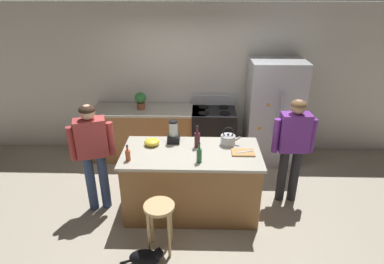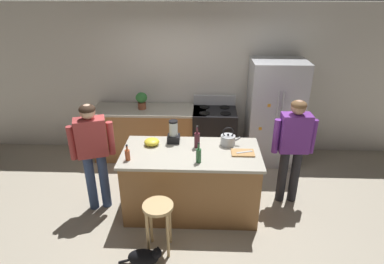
% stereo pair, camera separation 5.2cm
% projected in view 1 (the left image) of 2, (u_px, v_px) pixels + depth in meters
% --- Properties ---
extents(ground_plane, '(14.00, 14.00, 0.00)m').
position_uv_depth(ground_plane, '(191.00, 209.00, 4.69)').
color(ground_plane, '#B2A893').
extents(back_wall, '(8.00, 0.10, 2.70)m').
position_uv_depth(back_wall, '(194.00, 81.00, 5.88)').
color(back_wall, silver).
rests_on(back_wall, ground_plane).
extents(kitchen_island, '(1.84, 0.91, 0.94)m').
position_uv_depth(kitchen_island, '(191.00, 181.00, 4.49)').
color(kitchen_island, '#9E6B3D').
rests_on(kitchen_island, ground_plane).
extents(back_counter_run, '(2.00, 0.64, 0.94)m').
position_uv_depth(back_counter_run, '(150.00, 133.00, 5.92)').
color(back_counter_run, '#9E6B3D').
rests_on(back_counter_run, ground_plane).
extents(refrigerator, '(0.90, 0.73, 1.83)m').
position_uv_depth(refrigerator, '(273.00, 113.00, 5.63)').
color(refrigerator, '#B7BABF').
rests_on(refrigerator, ground_plane).
extents(stove_range, '(0.76, 0.65, 1.12)m').
position_uv_depth(stove_range, '(213.00, 134.00, 5.86)').
color(stove_range, black).
rests_on(stove_range, ground_plane).
extents(person_by_island_left, '(0.59, 0.34, 1.59)m').
position_uv_depth(person_by_island_left, '(93.00, 149.00, 4.33)').
color(person_by_island_left, '#384C7A').
rests_on(person_by_island_left, ground_plane).
extents(person_by_sink_right, '(0.59, 0.23, 1.59)m').
position_uv_depth(person_by_sink_right, '(293.00, 142.00, 4.51)').
color(person_by_sink_right, '#26262B').
rests_on(person_by_sink_right, ground_plane).
extents(bar_stool, '(0.36, 0.36, 0.67)m').
position_uv_depth(bar_stool, '(160.00, 216.00, 3.77)').
color(bar_stool, tan).
rests_on(bar_stool, ground_plane).
extents(cat, '(0.52, 0.18, 0.26)m').
position_uv_depth(cat, '(146.00, 257.00, 3.73)').
color(cat, black).
rests_on(cat, ground_plane).
extents(potted_plant, '(0.20, 0.20, 0.30)m').
position_uv_depth(potted_plant, '(141.00, 100.00, 5.64)').
color(potted_plant, brown).
rests_on(potted_plant, back_counter_run).
extents(blender_appliance, '(0.17, 0.17, 0.32)m').
position_uv_depth(blender_appliance, '(174.00, 133.00, 4.50)').
color(blender_appliance, black).
rests_on(blender_appliance, kitchen_island).
extents(bottle_wine, '(0.08, 0.08, 0.32)m').
position_uv_depth(bottle_wine, '(197.00, 139.00, 4.37)').
color(bottle_wine, '#471923').
rests_on(bottle_wine, kitchen_island).
extents(bottle_cooking_sauce, '(0.06, 0.06, 0.22)m').
position_uv_depth(bottle_cooking_sauce, '(128.00, 155.00, 4.06)').
color(bottle_cooking_sauce, '#B24C26').
rests_on(bottle_cooking_sauce, kitchen_island).
extents(bottle_olive_oil, '(0.07, 0.07, 0.28)m').
position_uv_depth(bottle_olive_oil, '(199.00, 155.00, 4.01)').
color(bottle_olive_oil, '#2D6638').
rests_on(bottle_olive_oil, kitchen_island).
extents(mixing_bowl, '(0.21, 0.21, 0.09)m').
position_uv_depth(mixing_bowl, '(152.00, 142.00, 4.45)').
color(mixing_bowl, yellow).
rests_on(mixing_bowl, kitchen_island).
extents(tea_kettle, '(0.28, 0.20, 0.27)m').
position_uv_depth(tea_kettle, '(228.00, 140.00, 4.45)').
color(tea_kettle, '#B7BABF').
rests_on(tea_kettle, kitchen_island).
extents(cutting_board, '(0.30, 0.20, 0.02)m').
position_uv_depth(cutting_board, '(243.00, 153.00, 4.26)').
color(cutting_board, '#B7844C').
rests_on(cutting_board, kitchen_island).
extents(chef_knife, '(0.22, 0.09, 0.01)m').
position_uv_depth(chef_knife, '(245.00, 152.00, 4.25)').
color(chef_knife, '#B7BABF').
rests_on(chef_knife, cutting_board).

